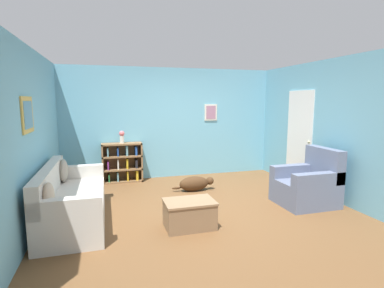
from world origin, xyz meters
TOP-DOWN VIEW (x-y plane):
  - ground_plane at (0.00, 0.00)m, footprint 14.00×14.00m
  - wall_back at (0.00, 2.25)m, footprint 5.60×0.13m
  - wall_left at (-2.55, -0.00)m, footprint 0.13×5.00m
  - wall_right at (2.55, 0.02)m, footprint 0.16×5.00m
  - couch at (-2.06, -0.09)m, footprint 0.85×2.08m
  - bookshelf at (-1.16, 2.05)m, footprint 0.89×0.31m
  - recliner_chair at (1.92, -0.41)m, footprint 0.94×0.85m
  - coffee_table at (-0.38, -0.79)m, footprint 0.73×0.50m
  - dog at (0.21, 0.91)m, footprint 0.88×0.27m
  - vase at (-1.16, 2.03)m, footprint 0.12×0.12m

SIDE VIEW (x-z plane):
  - ground_plane at x=0.00m, z-range 0.00..0.00m
  - dog at x=0.21m, z-range 0.00..0.30m
  - coffee_table at x=-0.38m, z-range 0.01..0.42m
  - couch at x=-2.06m, z-range -0.11..0.75m
  - recliner_chair at x=1.92m, z-range -0.15..0.85m
  - bookshelf at x=-1.16m, z-range -0.01..0.88m
  - vase at x=-1.16m, z-range 0.91..1.19m
  - wall_right at x=2.55m, z-range -0.01..2.59m
  - wall_back at x=0.00m, z-range 0.00..2.60m
  - wall_left at x=-2.55m, z-range 0.00..2.60m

